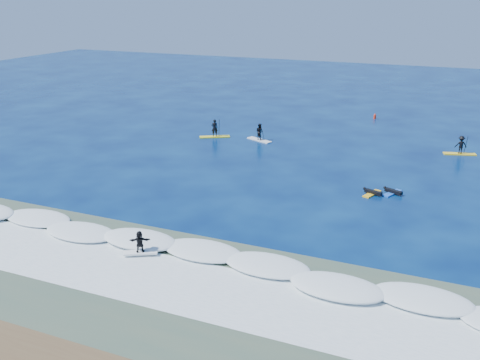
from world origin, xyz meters
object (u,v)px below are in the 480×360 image
at_px(sup_paddler_left, 215,131).
at_px(marker_buoy, 375,116).
at_px(sup_paddler_center, 260,133).
at_px(prone_paddler_near, 372,193).
at_px(wave_surfer, 140,243).
at_px(prone_paddler_far, 393,192).
at_px(sup_paddler_right, 461,146).

bearing_deg(sup_paddler_left, marker_buoy, 16.68).
bearing_deg(marker_buoy, sup_paddler_center, -122.33).
distance_m(sup_paddler_left, prone_paddler_near, 20.44).
relative_size(sup_paddler_left, sup_paddler_center, 1.05).
relative_size(sup_paddler_left, wave_surfer, 1.59).
bearing_deg(prone_paddler_far, wave_surfer, 167.59).
height_order(sup_paddler_left, sup_paddler_right, sup_paddler_left).
bearing_deg(prone_paddler_near, sup_paddler_left, 79.42).
distance_m(prone_paddler_far, marker_buoy, 24.87).
relative_size(sup_paddler_left, prone_paddler_near, 1.54).
distance_m(sup_paddler_center, prone_paddler_near, 16.94).
xyz_separation_m(sup_paddler_center, marker_buoy, (8.97, 14.17, -0.43)).
bearing_deg(sup_paddler_center, marker_buoy, 81.53).
bearing_deg(prone_paddler_far, sup_paddler_left, 87.91).
height_order(sup_paddler_left, marker_buoy, sup_paddler_left).
xyz_separation_m(sup_paddler_right, prone_paddler_near, (-5.58, -13.47, -0.64)).
relative_size(sup_paddler_center, wave_surfer, 1.51).
xyz_separation_m(sup_paddler_left, marker_buoy, (13.64, 14.78, -0.36)).
distance_m(sup_paddler_left, sup_paddler_center, 4.71).
height_order(sup_paddler_center, sup_paddler_right, sup_paddler_right).
bearing_deg(sup_paddler_right, prone_paddler_near, -128.69).
xyz_separation_m(sup_paddler_left, sup_paddler_center, (4.67, 0.60, 0.07)).
distance_m(prone_paddler_near, wave_surfer, 18.12).
xyz_separation_m(sup_paddler_right, marker_buoy, (-9.63, 11.52, -0.47)).
bearing_deg(sup_paddler_right, sup_paddler_left, 171.76).
distance_m(sup_paddler_right, marker_buoy, 15.02).
xyz_separation_m(prone_paddler_far, wave_surfer, (-11.68, -15.59, 0.64)).
xyz_separation_m(sup_paddler_right, prone_paddler_far, (-4.23, -12.75, -0.64)).
height_order(prone_paddler_far, marker_buoy, marker_buoy).
bearing_deg(prone_paddler_near, prone_paddler_far, -42.51).
xyz_separation_m(sup_paddler_right, wave_surfer, (-15.90, -28.34, 0.00)).
distance_m(prone_paddler_near, prone_paddler_far, 1.53).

